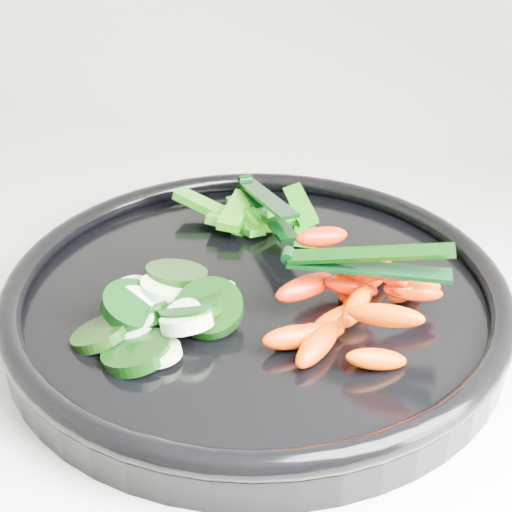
% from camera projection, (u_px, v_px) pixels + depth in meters
% --- Properties ---
extents(veggie_tray, '(0.44, 0.44, 0.04)m').
position_uv_depth(veggie_tray, '(256.00, 295.00, 0.54)').
color(veggie_tray, black).
rests_on(veggie_tray, counter).
extents(cucumber_pile, '(0.13, 0.14, 0.04)m').
position_uv_depth(cucumber_pile, '(159.00, 307.00, 0.50)').
color(cucumber_pile, black).
rests_on(cucumber_pile, veggie_tray).
extents(carrot_pile, '(0.12, 0.15, 0.05)m').
position_uv_depth(carrot_pile, '(354.00, 298.00, 0.49)').
color(carrot_pile, '#FC6100').
rests_on(carrot_pile, veggie_tray).
extents(pepper_pile, '(0.14, 0.09, 0.04)m').
position_uv_depth(pepper_pile, '(258.00, 216.00, 0.62)').
color(pepper_pile, '#1D6409').
rests_on(pepper_pile, veggie_tray).
extents(tong_carrot, '(0.11, 0.03, 0.02)m').
position_uv_depth(tong_carrot, '(364.00, 261.00, 0.48)').
color(tong_carrot, black).
rests_on(tong_carrot, carrot_pile).
extents(tong_pepper, '(0.08, 0.10, 0.02)m').
position_uv_depth(tong_pepper, '(265.00, 202.00, 0.61)').
color(tong_pepper, black).
rests_on(tong_pepper, pepper_pile).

